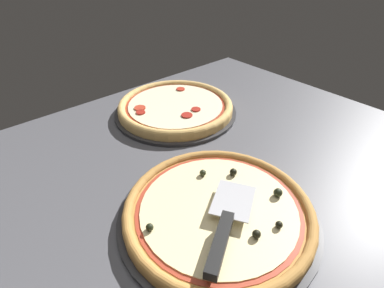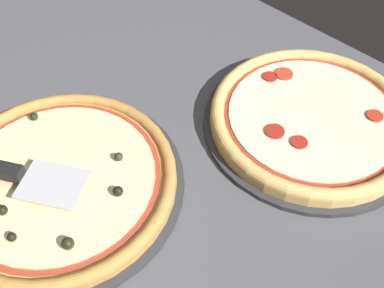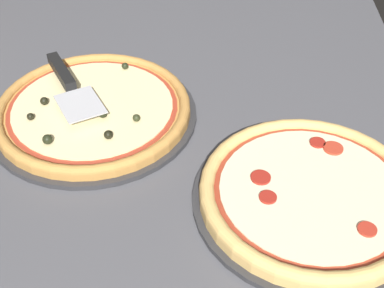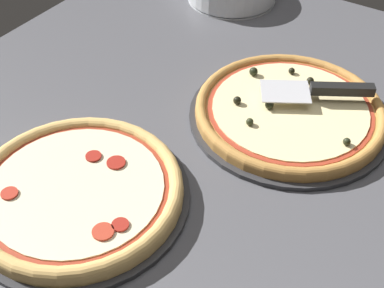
% 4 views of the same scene
% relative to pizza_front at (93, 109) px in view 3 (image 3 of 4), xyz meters
% --- Properties ---
extents(ground_plane, '(1.50, 1.20, 0.04)m').
position_rel_pizza_front_xyz_m(ground_plane, '(-0.01, 0.06, -0.04)').
color(ground_plane, '#4C4C51').
extents(pizza_pan_front, '(0.41, 0.41, 0.01)m').
position_rel_pizza_front_xyz_m(pizza_pan_front, '(-0.00, 0.00, -0.02)').
color(pizza_pan_front, '#2D2D30').
rests_on(pizza_pan_front, ground_plane).
extents(pizza_front, '(0.38, 0.38, 0.04)m').
position_rel_pizza_front_xyz_m(pizza_front, '(0.00, 0.00, 0.00)').
color(pizza_front, '#B77F3D').
rests_on(pizza_front, pizza_pan_front).
extents(pizza_pan_back, '(0.39, 0.39, 0.01)m').
position_rel_pizza_front_xyz_m(pizza_pan_back, '(0.21, 0.40, -0.02)').
color(pizza_pan_back, '#2D2D30').
rests_on(pizza_pan_back, ground_plane).
extents(pizza_back, '(0.37, 0.37, 0.03)m').
position_rel_pizza_front_xyz_m(pizza_back, '(0.21, 0.40, 0.00)').
color(pizza_back, '#DBAD60').
rests_on(pizza_back, pizza_pan_back).
extents(serving_spatula, '(0.22, 0.16, 0.02)m').
position_rel_pizza_front_xyz_m(serving_spatula, '(-0.05, -0.06, 0.03)').
color(serving_spatula, '#B7B7BC').
rests_on(serving_spatula, pizza_front).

